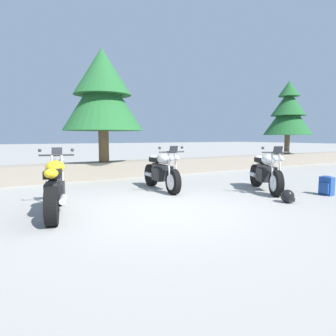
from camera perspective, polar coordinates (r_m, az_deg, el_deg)
The scene contains 9 objects.
ground_plane at distance 5.65m, azimuth -1.80°, elevation -8.17°, with size 120.00×120.00×0.00m, color gray.
stone_wall at distance 10.03m, azimuth -14.95°, elevation -0.53°, with size 36.00×0.80×0.55m, color gray.
motorcycle_yellow_near_left at distance 5.66m, azimuth -21.04°, elevation -3.53°, with size 0.81×2.04×1.18m.
motorcycle_silver_centre at distance 7.69m, azimuth -1.27°, elevation -0.69°, with size 0.67×2.07×1.18m.
motorcycle_white_far_right at distance 7.94m, azimuth 18.45°, elevation -0.79°, with size 1.18×1.88×1.18m.
rider_backpack at distance 7.98m, azimuth 28.41°, elevation -2.93°, with size 0.26×0.30×0.47m.
rider_helmet at distance 6.73m, azimuth 22.23°, elevation -5.11°, with size 0.28×0.28×0.28m.
pine_tree_far_left at distance 10.11m, azimuth -12.59°, elevation 14.28°, with size 2.61×2.61×3.70m.
pine_tree_mid_left at distance 15.79m, azimuth 22.31°, elevation 9.97°, with size 2.30×2.30×3.56m.
Camera 1 is at (-2.60, -4.82, 1.39)m, focal length 31.41 mm.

